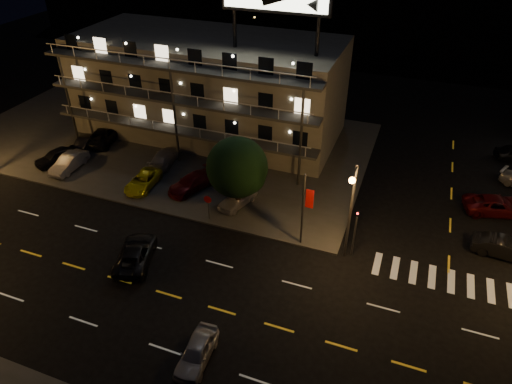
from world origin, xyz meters
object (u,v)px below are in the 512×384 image
(road_car_east, at_px, (197,352))
(road_car_west, at_px, (136,253))
(lot_car_7, at_px, (164,157))
(lot_car_4, at_px, (238,198))
(tree, at_px, (237,169))
(lot_car_2, at_px, (143,181))
(side_car_0, at_px, (504,248))

(road_car_east, height_order, road_car_west, road_car_west)
(lot_car_7, bearing_deg, road_car_west, 102.90)
(lot_car_4, relative_size, road_car_west, 0.79)
(lot_car_7, xyz_separation_m, road_car_west, (5.18, -13.14, -0.11))
(tree, bearing_deg, lot_car_7, 155.56)
(lot_car_2, xyz_separation_m, road_car_east, (12.97, -14.79, -0.09))
(lot_car_2, bearing_deg, road_car_west, -64.63)
(tree, distance_m, lot_car_7, 11.22)
(tree, xyz_separation_m, lot_car_7, (-9.77, 4.44, -3.27))
(lot_car_2, height_order, side_car_0, side_car_0)
(lot_car_2, relative_size, road_car_west, 0.86)
(side_car_0, xyz_separation_m, road_car_east, (-17.51, -16.36, -0.06))
(side_car_0, bearing_deg, road_car_west, 116.27)
(tree, height_order, road_car_west, tree)
(lot_car_4, relative_size, side_car_0, 0.90)
(lot_car_4, bearing_deg, road_car_west, -98.73)
(side_car_0, bearing_deg, tree, 98.71)
(tree, xyz_separation_m, lot_car_2, (-9.44, 0.01, -3.34))
(tree, relative_size, road_car_east, 1.67)
(tree, xyz_separation_m, lot_car_4, (-0.19, 0.49, -3.26))
(tree, relative_size, side_car_0, 1.48)
(lot_car_7, relative_size, road_car_east, 1.18)
(lot_car_7, bearing_deg, lot_car_4, 149.01)
(side_car_0, relative_size, road_car_east, 1.13)
(tree, distance_m, lot_car_4, 3.30)
(tree, distance_m, lot_car_2, 10.01)
(lot_car_2, xyz_separation_m, lot_car_4, (9.25, 0.48, 0.08))
(lot_car_4, height_order, side_car_0, lot_car_4)
(lot_car_7, bearing_deg, road_car_east, 116.09)
(road_car_east, relative_size, road_car_west, 0.77)
(side_car_0, height_order, road_car_west, side_car_0)
(tree, xyz_separation_m, side_car_0, (21.04, 1.58, -3.36))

